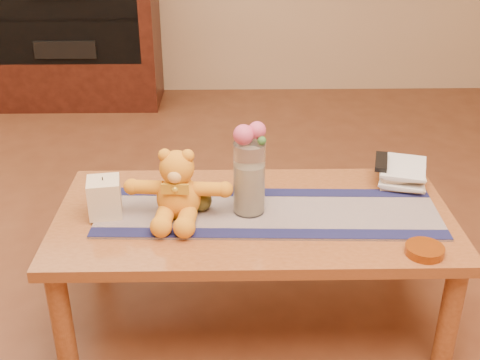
{
  "coord_description": "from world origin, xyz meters",
  "views": [
    {
      "loc": [
        -0.08,
        -1.85,
        1.52
      ],
      "look_at": [
        -0.05,
        0.0,
        0.58
      ],
      "focal_mm": 45.09,
      "sensor_mm": 36.0,
      "label": 1
    }
  ],
  "objects_px": {
    "teddy_bear": "(178,184)",
    "pillar_candle": "(105,197)",
    "bronze_ball": "(201,200)",
    "tv_remote": "(381,162)",
    "glass_vase": "(249,178)",
    "amber_dish": "(425,250)",
    "book_bottom": "(379,178)"
  },
  "relations": [
    {
      "from": "glass_vase",
      "to": "book_bottom",
      "type": "xyz_separation_m",
      "value": [
        0.52,
        0.25,
        -0.13
      ]
    },
    {
      "from": "pillar_candle",
      "to": "tv_remote",
      "type": "distance_m",
      "value": 1.05
    },
    {
      "from": "bronze_ball",
      "to": "teddy_bear",
      "type": "bearing_deg",
      "value": -158.25
    },
    {
      "from": "pillar_candle",
      "to": "amber_dish",
      "type": "relative_size",
      "value": 1.08
    },
    {
      "from": "teddy_bear",
      "to": "pillar_candle",
      "type": "relative_size",
      "value": 2.63
    },
    {
      "from": "pillar_candle",
      "to": "amber_dish",
      "type": "xyz_separation_m",
      "value": [
        1.05,
        -0.26,
        -0.06
      ]
    },
    {
      "from": "teddy_bear",
      "to": "amber_dish",
      "type": "bearing_deg",
      "value": -12.79
    },
    {
      "from": "glass_vase",
      "to": "amber_dish",
      "type": "xyz_separation_m",
      "value": [
        0.55,
        -0.27,
        -0.12
      ]
    },
    {
      "from": "bronze_ball",
      "to": "tv_remote",
      "type": "xyz_separation_m",
      "value": [
        0.69,
        0.23,
        0.04
      ]
    },
    {
      "from": "pillar_candle",
      "to": "amber_dish",
      "type": "bearing_deg",
      "value": -13.93
    },
    {
      "from": "tv_remote",
      "to": "amber_dish",
      "type": "bearing_deg",
      "value": -72.46
    },
    {
      "from": "book_bottom",
      "to": "tv_remote",
      "type": "relative_size",
      "value": 1.39
    },
    {
      "from": "glass_vase",
      "to": "amber_dish",
      "type": "bearing_deg",
      "value": -26.42
    },
    {
      "from": "pillar_candle",
      "to": "teddy_bear",
      "type": "bearing_deg",
      "value": -1.94
    },
    {
      "from": "teddy_bear",
      "to": "tv_remote",
      "type": "relative_size",
      "value": 2.18
    },
    {
      "from": "teddy_bear",
      "to": "pillar_candle",
      "type": "distance_m",
      "value": 0.26
    },
    {
      "from": "pillar_candle",
      "to": "amber_dish",
      "type": "distance_m",
      "value": 1.08
    },
    {
      "from": "teddy_bear",
      "to": "book_bottom",
      "type": "bearing_deg",
      "value": 24.12
    },
    {
      "from": "teddy_bear",
      "to": "tv_remote",
      "type": "height_order",
      "value": "teddy_bear"
    },
    {
      "from": "book_bottom",
      "to": "pillar_candle",
      "type": "bearing_deg",
      "value": -154.41
    },
    {
      "from": "glass_vase",
      "to": "amber_dish",
      "type": "distance_m",
      "value": 0.62
    },
    {
      "from": "teddy_bear",
      "to": "tv_remote",
      "type": "bearing_deg",
      "value": 23.52
    },
    {
      "from": "glass_vase",
      "to": "tv_remote",
      "type": "relative_size",
      "value": 1.62
    },
    {
      "from": "teddy_bear",
      "to": "bronze_ball",
      "type": "relative_size",
      "value": 4.54
    },
    {
      "from": "bronze_ball",
      "to": "tv_remote",
      "type": "height_order",
      "value": "tv_remote"
    },
    {
      "from": "bronze_ball",
      "to": "tv_remote",
      "type": "relative_size",
      "value": 0.48
    },
    {
      "from": "amber_dish",
      "to": "book_bottom",
      "type": "bearing_deg",
      "value": 92.83
    },
    {
      "from": "bronze_ball",
      "to": "pillar_candle",
      "type": "bearing_deg",
      "value": -176.31
    },
    {
      "from": "pillar_candle",
      "to": "book_bottom",
      "type": "distance_m",
      "value": 1.05
    },
    {
      "from": "pillar_candle",
      "to": "tv_remote",
      "type": "height_order",
      "value": "pillar_candle"
    },
    {
      "from": "bronze_ball",
      "to": "amber_dish",
      "type": "relative_size",
      "value": 0.63
    },
    {
      "from": "pillar_candle",
      "to": "glass_vase",
      "type": "relative_size",
      "value": 0.51
    }
  ]
}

